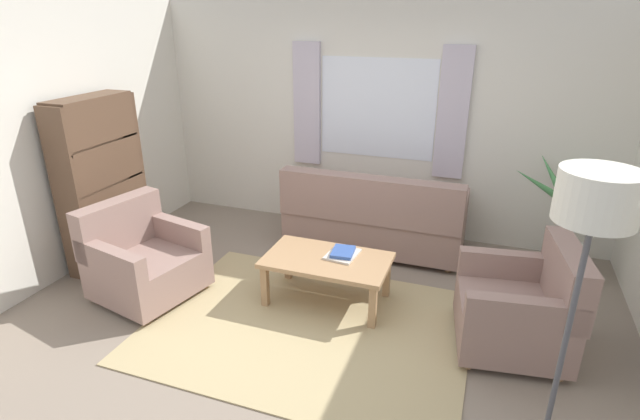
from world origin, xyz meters
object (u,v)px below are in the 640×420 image
(potted_plant, at_px, (570,231))
(standing_lamp, at_px, (591,228))
(couch, at_px, (374,219))
(armchair_left, at_px, (143,260))
(armchair_right, at_px, (522,308))
(book_stack_on_table, at_px, (343,253))
(bookshelf, at_px, (107,189))
(coffee_table, at_px, (327,264))

(potted_plant, relative_size, standing_lamp, 0.69)
(couch, height_order, armchair_left, couch)
(armchair_right, bearing_deg, standing_lamp, -3.76)
(book_stack_on_table, bearing_deg, armchair_right, -8.04)
(couch, relative_size, book_stack_on_table, 5.65)
(book_stack_on_table, bearing_deg, couch, 89.06)
(couch, distance_m, book_stack_on_table, 1.08)
(book_stack_on_table, distance_m, bookshelf, 2.50)
(armchair_right, relative_size, potted_plant, 0.75)
(bookshelf, bearing_deg, couch, 114.59)
(armchair_left, distance_m, book_stack_on_table, 1.83)
(armchair_left, height_order, book_stack_on_table, armchair_left)
(coffee_table, distance_m, potted_plant, 2.42)
(armchair_left, height_order, potted_plant, potted_plant)
(coffee_table, relative_size, potted_plant, 0.87)
(armchair_left, height_order, coffee_table, armchair_left)
(armchair_left, bearing_deg, couch, -34.85)
(armchair_right, bearing_deg, bookshelf, -100.40)
(couch, distance_m, armchair_left, 2.39)
(armchair_right, xyz_separation_m, potted_plant, (0.44, 1.38, 0.13))
(potted_plant, bearing_deg, armchair_left, -155.06)
(armchair_left, distance_m, potted_plant, 4.07)
(book_stack_on_table, relative_size, bookshelf, 0.20)
(armchair_right, height_order, bookshelf, bookshelf)
(couch, distance_m, potted_plant, 1.93)
(coffee_table, xyz_separation_m, bookshelf, (-2.37, 0.03, 0.41))
(bookshelf, bearing_deg, coffee_table, 89.22)
(potted_plant, bearing_deg, armchair_right, -107.68)
(armchair_left, bearing_deg, bookshelf, 69.47)
(armchair_left, xyz_separation_m, bookshelf, (-0.74, 0.48, 0.44))
(armchair_right, bearing_deg, couch, -139.17)
(potted_plant, xyz_separation_m, bookshelf, (-4.42, -1.24, 0.31))
(book_stack_on_table, height_order, potted_plant, potted_plant)
(couch, xyz_separation_m, standing_lamp, (1.59, -2.52, 1.19))
(coffee_table, distance_m, bookshelf, 2.40)
(armchair_left, distance_m, standing_lamp, 3.67)
(armchair_left, relative_size, coffee_table, 0.91)
(bookshelf, bearing_deg, standing_lamp, 71.40)
(book_stack_on_table, height_order, standing_lamp, standing_lamp)
(armchair_left, xyz_separation_m, potted_plant, (3.69, 1.71, 0.13))
(book_stack_on_table, bearing_deg, armchair_left, -162.53)
(couch, height_order, potted_plant, potted_plant)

